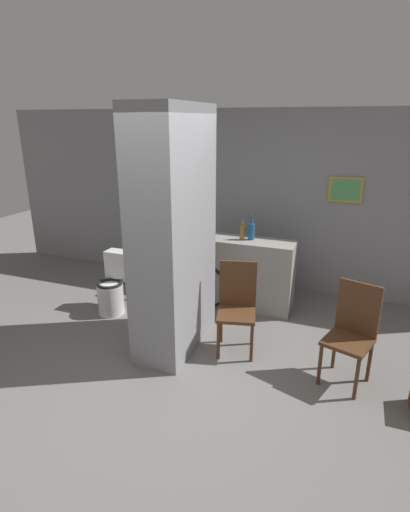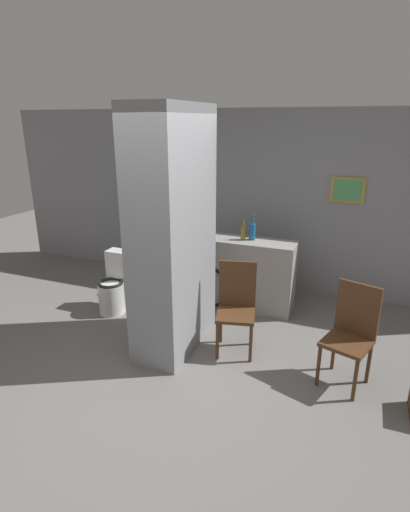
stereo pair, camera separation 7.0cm
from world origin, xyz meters
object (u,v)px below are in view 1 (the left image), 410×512
Objects in this scene: chair_near_pillar at (237,304)px; bottle_tall at (251,231)px; toilet at (113,287)px; bicycle at (172,280)px; chair_by_doorway at (352,330)px.

bottle_tall is (-0.14, 1.11, 0.53)m from chair_near_pillar.
toilet is at bearing 157.05° from chair_near_pillar.
chair_near_pillar is 0.61× the size of bicycle.
bottle_tall is at bearing 14.55° from bicycle.
toilet is 0.81m from bicycle.
bottle_tall reaches higher than chair_by_doorway.
toilet is 2.40× the size of bottle_tall.
chair_by_doorway is (2.97, -0.47, 0.20)m from toilet.
toilet is at bearing -138.48° from bicycle.
toilet is at bearing -153.85° from bottle_tall.
chair_by_doorway is 0.61× the size of bicycle.
chair_by_doorway is at bearing -43.76° from bottle_tall.
chair_by_doorway is 2.99× the size of bottle_tall.
bicycle is at bearing 131.17° from chair_near_pillar.
toilet is 0.49× the size of bicycle.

